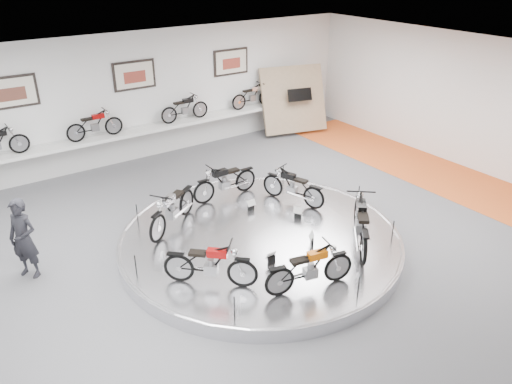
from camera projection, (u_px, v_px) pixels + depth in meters
floor at (268, 252)px, 11.29m from camera, size 16.00×16.00×0.00m
ceiling at (270, 75)px, 9.54m from camera, size 16.00×16.00×0.00m
wall_back at (136, 97)px, 15.57m from camera, size 16.00×0.00×16.00m
wall_right at (490, 108)px, 14.53m from camera, size 0.00×14.00×14.00m
orange_carpet_strip at (453, 180)px, 14.79m from camera, size 2.40×12.60×0.01m
dado_band at (141, 141)px, 16.19m from camera, size 15.68×0.04×1.10m
display_platform at (260, 240)px, 11.45m from camera, size 6.40×6.40×0.30m
platform_rim at (260, 236)px, 11.39m from camera, size 6.40×6.40×0.10m
shelf at (143, 130)px, 15.79m from camera, size 11.00×0.55×0.10m
poster_left at (12, 92)px, 13.43m from camera, size 1.35×0.06×0.88m
poster_center at (134, 75)px, 15.23m from camera, size 1.35×0.06×0.88m
poster_right at (231, 62)px, 17.04m from camera, size 1.35×0.06×0.88m
display_panel at (293, 99)px, 18.12m from camera, size 2.56×1.52×2.30m
shelf_bike_b at (95, 127)px, 14.83m from camera, size 1.22×0.43×0.73m
shelf_bike_c at (185, 110)px, 16.38m from camera, size 1.22×0.43×0.73m
shelf_bike_d at (252, 97)px, 17.77m from camera, size 1.22×0.43×0.73m
bike_a at (293, 186)px, 12.65m from camera, size 1.02×1.63×0.91m
bike_b at (225, 181)px, 12.91m from camera, size 1.60×0.58×0.94m
bike_c at (172, 208)px, 11.47m from camera, size 1.74×1.46×1.00m
bike_d at (210, 264)px, 9.51m from camera, size 1.53×1.48×0.93m
bike_e at (310, 268)px, 9.40m from camera, size 1.65×0.89×0.92m
bike_f at (361, 223)px, 10.79m from camera, size 1.69×1.83×1.09m
visitor at (24, 239)px, 10.12m from camera, size 0.73×0.76×1.75m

